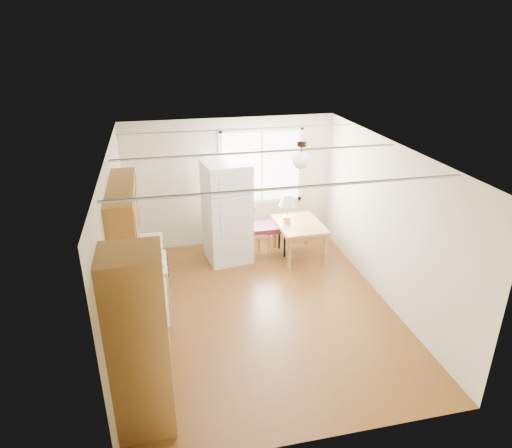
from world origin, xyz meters
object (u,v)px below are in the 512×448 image
object	(u,v)px
chair	(252,227)
bench	(253,229)
dining_table	(299,228)
refrigerator	(227,212)

from	to	relation	value
chair	bench	bearing A→B (deg)	39.57
bench	dining_table	world-z (taller)	dining_table
refrigerator	dining_table	distance (m)	1.38
dining_table	chair	world-z (taller)	chair
dining_table	chair	size ratio (longest dim) A/B	0.98
dining_table	chair	xyz separation A→B (m)	(-0.88, 0.11, 0.07)
refrigerator	dining_table	world-z (taller)	refrigerator
refrigerator	chair	world-z (taller)	refrigerator
bench	chair	size ratio (longest dim) A/B	1.20
bench	dining_table	bearing A→B (deg)	-13.98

